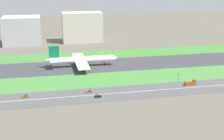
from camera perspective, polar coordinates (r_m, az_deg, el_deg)
The scene contains 15 objects.
ground_plane at distance 290.72m, azimuth 0.94°, elevation 1.01°, with size 800.00×800.00×0.00m, color #5B564C.
runway at distance 290.71m, azimuth 0.94°, elevation 1.02°, with size 280.00×46.00×0.10m, color #38383D.
grass_median_north at distance 329.50m, azimuth -0.66°, elevation 2.89°, with size 280.00×36.00×0.10m, color #3D7A33.
grass_median_south at distance 252.62m, azimuth 3.04°, elevation -1.41°, with size 280.00×36.00×0.10m, color #427F38.
highway at distance 223.61m, azimuth 5.17°, elevation -3.87°, with size 280.00×28.00×0.10m, color #4C4C4F.
highway_centerline at distance 223.59m, azimuth 5.17°, elevation -3.86°, with size 266.00×0.50×0.01m, color silver.
airliner at distance 283.66m, azimuth -5.66°, elevation 1.84°, with size 65.00×56.00×19.70m.
car_0 at distance 219.32m, azimuth -15.40°, elevation -4.59°, with size 4.40×1.80×2.00m.
car_1 at distance 211.89m, azimuth -2.57°, elevation -4.74°, with size 4.40×1.80×2.00m.
car_3 at distance 220.51m, azimuth -4.18°, elevation -3.90°, with size 4.40×1.80×2.00m.
truck_0 at distance 241.94m, azimuth 14.02°, elevation -2.31°, with size 8.40×2.50×4.00m.
traffic_light at distance 245.31m, azimuth 11.89°, elevation -1.26°, with size 0.36×0.50×7.20m.
terminal_building at distance 392.61m, azimuth -15.95°, elevation 6.89°, with size 43.21×35.68×32.62m, color #B2B2B7.
hangar_building at distance 394.06m, azimuth -5.42°, elevation 7.73°, with size 48.04×25.28×36.06m, color beige.
fuel_tank_west at distance 440.42m, azimuth -5.55°, elevation 7.20°, with size 18.11×18.11×13.94m, color silver.
Camera 1 is at (-63.45, -272.88, 77.65)m, focal length 50.60 mm.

